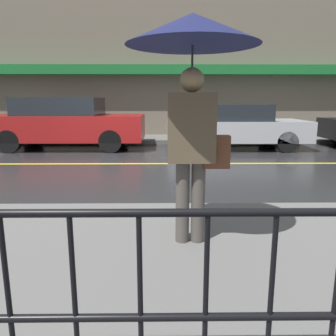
{
  "coord_description": "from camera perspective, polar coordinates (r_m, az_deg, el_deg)",
  "views": [
    {
      "loc": [
        1.11,
        -7.63,
        1.48
      ],
      "look_at": [
        1.17,
        -1.95,
        0.3
      ],
      "focal_mm": 35.0,
      "sensor_mm": 36.0,
      "label": 1
    }
  ],
  "objects": [
    {
      "name": "car_silver",
      "position": [
        10.45,
        11.44,
        7.21
      ],
      "size": [
        4.23,
        1.94,
        1.36
      ],
      "color": "#B2B5BA",
      "rests_on": "ground_plane"
    },
    {
      "name": "lane_marking",
      "position": [
        7.85,
        -8.78,
        0.75
      ],
      "size": [
        25.2,
        0.12,
        0.01
      ],
      "color": "gold",
      "rests_on": "ground_plane"
    },
    {
      "name": "sidewalk_far",
      "position": [
        12.22,
        -5.9,
        5.03
      ],
      "size": [
        28.0,
        1.95,
        0.14
      ],
      "color": "#60605E",
      "rests_on": "ground_plane"
    },
    {
      "name": "sidewalk_near",
      "position": [
        3.15,
        -22.03,
        -15.75
      ],
      "size": [
        28.0,
        3.12,
        0.14
      ],
      "color": "#60605E",
      "rests_on": "ground_plane"
    },
    {
      "name": "building_storefront",
      "position": [
        13.34,
        -5.76,
        19.07
      ],
      "size": [
        28.0,
        0.85,
        6.47
      ],
      "color": "#706656",
      "rests_on": "ground_plane"
    },
    {
      "name": "car_red",
      "position": [
        10.65,
        -17.34,
        7.52
      ],
      "size": [
        4.65,
        1.94,
        1.56
      ],
      "color": "maroon",
      "rests_on": "ground_plane"
    },
    {
      "name": "ground_plane",
      "position": [
        7.85,
        -8.77,
        0.73
      ],
      "size": [
        80.0,
        80.0,
        0.0
      ],
      "primitive_type": "plane",
      "color": "#262628"
    },
    {
      "name": "pedestrian",
      "position": [
        3.0,
        4.34,
        18.56
      ],
      "size": [
        1.17,
        1.17,
        2.06
      ],
      "color": "#4C4742",
      "rests_on": "sidewalk_near"
    }
  ]
}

